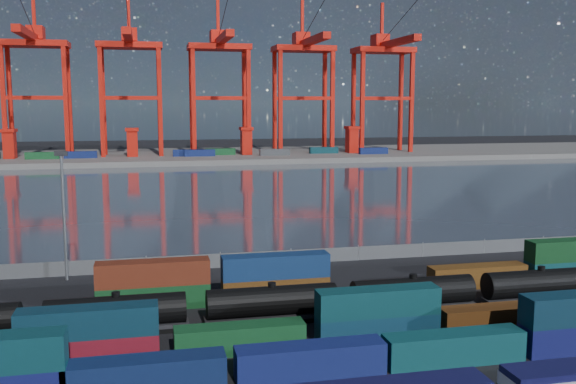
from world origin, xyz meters
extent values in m
plane|color=black|center=(0.00, 0.00, 0.00)|extent=(700.00, 700.00, 0.00)
plane|color=#303946|center=(0.00, 105.00, 0.01)|extent=(700.00, 700.00, 0.00)
cube|color=#514F4C|center=(0.00, 210.00, 1.00)|extent=(700.00, 70.00, 2.00)
cone|color=#1E2630|center=(-200.00, 1600.00, 260.00)|extent=(1100.00, 1100.00, 520.00)
cone|color=#1E2630|center=(200.00, 1600.00, 230.00)|extent=(1040.00, 1040.00, 460.00)
cone|color=#1E2630|center=(600.00, 1600.00, 190.00)|extent=(960.00, 960.00, 380.00)
cone|color=#1E2630|center=(950.00, 1600.00, 150.00)|extent=(840.00, 840.00, 300.00)
cube|color=#0F1F4C|center=(-20.07, -9.12, 1.36)|extent=(12.56, 2.55, 2.72)
cube|color=navy|center=(-6.70, -9.12, 1.36)|extent=(12.56, 2.55, 2.72)
cube|color=#0E444A|center=(6.21, -9.12, 1.36)|extent=(12.56, 2.55, 2.72)
cube|color=maroon|center=(-24.83, -2.72, 1.29)|extent=(11.87, 2.41, 2.57)
cube|color=#0B2B3C|center=(-24.83, -2.72, 3.86)|extent=(11.87, 2.41, 2.57)
cube|color=#134923|center=(-11.68, -2.72, 1.29)|extent=(11.87, 2.41, 2.57)
cube|color=#0D3047|center=(1.54, -2.72, 1.29)|extent=(11.87, 2.41, 2.57)
cube|color=#0C3B41|center=(1.54, -2.72, 3.86)|extent=(11.87, 2.41, 2.57)
cube|color=#582F11|center=(14.08, -2.72, 1.29)|extent=(11.87, 2.41, 2.57)
cube|color=#11421D|center=(-19.20, 11.98, 1.34)|extent=(12.36, 2.51, 2.68)
cube|color=maroon|center=(-19.20, 11.98, 4.02)|extent=(12.36, 2.51, 2.68)
cube|color=#593411|center=(-5.43, 11.98, 1.34)|extent=(12.36, 2.51, 2.68)
cube|color=navy|center=(-5.43, 11.98, 4.02)|extent=(12.36, 2.51, 2.68)
cube|color=brown|center=(20.02, 11.98, 1.34)|extent=(12.36, 2.51, 2.68)
cube|color=#0E444B|center=(33.31, 11.98, 1.34)|extent=(12.36, 2.51, 2.68)
cube|color=#11421C|center=(33.31, 11.98, 4.02)|extent=(12.36, 2.51, 2.68)
cylinder|color=black|center=(-22.84, 4.35, 2.38)|extent=(13.43, 3.00, 3.00)
cylinder|color=black|center=(-22.84, 4.35, 4.03)|extent=(0.83, 0.83, 0.52)
cube|color=black|center=(-22.84, 4.35, 0.72)|extent=(13.94, 2.07, 0.41)
cube|color=black|center=(-27.48, 4.35, 0.31)|extent=(2.58, 1.86, 0.62)
cube|color=black|center=(-18.19, 4.35, 0.31)|extent=(2.58, 1.86, 0.62)
cylinder|color=black|center=(-7.34, 4.35, 2.38)|extent=(13.43, 3.00, 3.00)
cylinder|color=black|center=(-7.34, 4.35, 4.03)|extent=(0.83, 0.83, 0.52)
cube|color=black|center=(-7.34, 4.35, 0.72)|extent=(13.94, 2.07, 0.41)
cube|color=black|center=(-11.98, 4.35, 0.31)|extent=(2.58, 1.86, 0.62)
cube|color=black|center=(-2.69, 4.35, 0.31)|extent=(2.58, 1.86, 0.62)
cylinder|color=black|center=(8.16, 4.35, 2.38)|extent=(13.43, 3.00, 3.00)
cylinder|color=black|center=(8.16, 4.35, 4.03)|extent=(0.83, 0.83, 0.52)
cube|color=black|center=(8.16, 4.35, 0.72)|extent=(13.94, 2.07, 0.41)
cube|color=black|center=(3.52, 4.35, 0.31)|extent=(2.58, 1.86, 0.62)
cube|color=black|center=(12.81, 4.35, 0.31)|extent=(2.58, 1.86, 0.62)
cylinder|color=black|center=(23.66, 4.35, 2.38)|extent=(13.43, 3.00, 3.00)
cylinder|color=black|center=(23.66, 4.35, 4.03)|extent=(0.83, 0.83, 0.52)
cube|color=black|center=(23.66, 4.35, 0.72)|extent=(13.94, 2.07, 0.41)
cube|color=black|center=(19.02, 4.35, 0.31)|extent=(2.58, 1.86, 0.62)
cube|color=black|center=(28.31, 4.35, 0.31)|extent=(2.58, 1.86, 0.62)
cube|color=#595B5E|center=(0.00, 28.00, 1.00)|extent=(160.00, 0.06, 2.00)
cylinder|color=slate|center=(-30.00, 28.00, 1.10)|extent=(0.12, 0.12, 2.20)
cylinder|color=slate|center=(-20.00, 28.00, 1.10)|extent=(0.12, 0.12, 2.20)
cylinder|color=slate|center=(-10.00, 28.00, 1.10)|extent=(0.12, 0.12, 2.20)
cylinder|color=slate|center=(0.00, 28.00, 1.10)|extent=(0.12, 0.12, 2.20)
cylinder|color=slate|center=(10.00, 28.00, 1.10)|extent=(0.12, 0.12, 2.20)
cylinder|color=slate|center=(20.00, 28.00, 1.10)|extent=(0.12, 0.12, 2.20)
cylinder|color=slate|center=(30.00, 28.00, 1.10)|extent=(0.12, 0.12, 2.20)
cylinder|color=slate|center=(40.00, 28.00, 1.10)|extent=(0.12, 0.12, 2.20)
cylinder|color=slate|center=(-30.00, 26.00, 8.00)|extent=(0.36, 0.36, 16.00)
cube|color=black|center=(-30.00, 26.00, 16.30)|extent=(1.60, 0.40, 0.60)
cube|color=red|center=(-71.00, 199.00, 22.49)|extent=(1.60, 1.60, 44.98)
cube|color=red|center=(-71.00, 211.00, 22.49)|extent=(1.60, 1.60, 44.98)
cube|color=red|center=(-49.00, 199.00, 22.49)|extent=(1.60, 1.60, 44.98)
cube|color=red|center=(-49.00, 211.00, 22.49)|extent=(1.60, 1.60, 44.98)
cube|color=red|center=(-60.00, 199.00, 24.74)|extent=(21.99, 1.40, 1.40)
cube|color=red|center=(-60.00, 211.00, 24.74)|extent=(21.99, 1.40, 1.40)
cube|color=red|center=(-60.00, 205.00, 44.98)|extent=(24.99, 13.99, 2.20)
cube|color=red|center=(-60.00, 193.00, 46.98)|extent=(3.00, 47.98, 2.50)
cube|color=red|center=(-60.00, 209.00, 49.48)|extent=(6.00, 8.00, 5.00)
cube|color=red|center=(-60.00, 207.00, 56.98)|extent=(1.20, 1.20, 15.99)
cylinder|color=black|center=(-60.00, 190.61, 53.98)|extent=(0.24, 41.14, 13.57)
cube|color=red|center=(-36.00, 199.00, 22.49)|extent=(1.60, 1.60, 44.98)
cube|color=red|center=(-36.00, 211.00, 22.49)|extent=(1.60, 1.60, 44.98)
cube|color=red|center=(-14.00, 199.00, 22.49)|extent=(1.60, 1.60, 44.98)
cube|color=red|center=(-14.00, 211.00, 22.49)|extent=(1.60, 1.60, 44.98)
cube|color=red|center=(-25.00, 199.00, 24.74)|extent=(21.99, 1.40, 1.40)
cube|color=red|center=(-25.00, 211.00, 24.74)|extent=(21.99, 1.40, 1.40)
cube|color=red|center=(-25.00, 205.00, 44.98)|extent=(24.99, 13.99, 2.20)
cube|color=red|center=(-25.00, 193.00, 46.98)|extent=(3.00, 47.98, 2.50)
cube|color=red|center=(-25.00, 209.00, 49.48)|extent=(6.00, 8.00, 5.00)
cube|color=red|center=(-25.00, 207.00, 56.98)|extent=(1.20, 1.20, 15.99)
cylinder|color=black|center=(-25.00, 190.61, 53.98)|extent=(0.24, 41.14, 13.57)
cube|color=red|center=(-1.00, 199.00, 22.49)|extent=(1.60, 1.60, 44.98)
cube|color=red|center=(-1.00, 211.00, 22.49)|extent=(1.60, 1.60, 44.98)
cube|color=red|center=(21.00, 199.00, 22.49)|extent=(1.60, 1.60, 44.98)
cube|color=red|center=(21.00, 211.00, 22.49)|extent=(1.60, 1.60, 44.98)
cube|color=red|center=(10.00, 199.00, 24.74)|extent=(21.99, 1.40, 1.40)
cube|color=red|center=(10.00, 211.00, 24.74)|extent=(21.99, 1.40, 1.40)
cube|color=red|center=(10.00, 205.00, 44.98)|extent=(24.99, 13.99, 2.20)
cube|color=red|center=(10.00, 193.00, 46.98)|extent=(3.00, 47.98, 2.50)
cube|color=red|center=(10.00, 209.00, 49.48)|extent=(6.00, 8.00, 5.00)
cube|color=red|center=(10.00, 207.00, 56.98)|extent=(1.20, 1.20, 15.99)
cylinder|color=black|center=(10.00, 190.61, 53.98)|extent=(0.24, 41.14, 13.57)
cube|color=red|center=(34.00, 199.00, 22.49)|extent=(1.60, 1.60, 44.98)
cube|color=red|center=(34.00, 211.00, 22.49)|extent=(1.60, 1.60, 44.98)
cube|color=red|center=(56.00, 199.00, 22.49)|extent=(1.60, 1.60, 44.98)
cube|color=red|center=(56.00, 211.00, 22.49)|extent=(1.60, 1.60, 44.98)
cube|color=red|center=(45.00, 199.00, 24.74)|extent=(21.99, 1.40, 1.40)
cube|color=red|center=(45.00, 211.00, 24.74)|extent=(21.99, 1.40, 1.40)
cube|color=red|center=(45.00, 205.00, 44.98)|extent=(24.99, 13.99, 2.20)
cube|color=red|center=(45.00, 193.00, 46.98)|extent=(3.00, 47.98, 2.50)
cube|color=red|center=(45.00, 209.00, 49.48)|extent=(6.00, 8.00, 5.00)
cube|color=red|center=(45.00, 207.00, 56.98)|extent=(1.20, 1.20, 15.99)
cylinder|color=black|center=(45.00, 190.61, 53.98)|extent=(0.24, 41.14, 13.57)
cube|color=red|center=(69.00, 199.00, 22.49)|extent=(1.60, 1.60, 44.98)
cube|color=red|center=(69.00, 211.00, 22.49)|extent=(1.60, 1.60, 44.98)
cube|color=red|center=(91.00, 199.00, 22.49)|extent=(1.60, 1.60, 44.98)
cube|color=red|center=(91.00, 211.00, 22.49)|extent=(1.60, 1.60, 44.98)
cube|color=red|center=(80.00, 199.00, 24.74)|extent=(21.99, 1.40, 1.40)
cube|color=red|center=(80.00, 211.00, 24.74)|extent=(21.99, 1.40, 1.40)
cube|color=red|center=(80.00, 205.00, 44.98)|extent=(24.99, 13.99, 2.20)
cube|color=red|center=(80.00, 193.00, 46.98)|extent=(3.00, 47.98, 2.50)
cube|color=red|center=(80.00, 209.00, 49.48)|extent=(6.00, 8.00, 5.00)
cube|color=red|center=(80.00, 207.00, 56.98)|extent=(1.20, 1.20, 15.99)
cylinder|color=black|center=(80.00, 190.61, 53.98)|extent=(0.24, 41.14, 13.57)
cube|color=navy|center=(0.66, 194.68, 3.30)|extent=(12.00, 2.44, 2.60)
cube|color=navy|center=(71.34, 190.93, 3.30)|extent=(12.00, 2.44, 2.60)
cube|color=navy|center=(-3.64, 196.08, 3.30)|extent=(12.00, 2.44, 2.60)
cube|color=#3F4244|center=(30.38, 192.70, 3.30)|extent=(12.00, 2.44, 2.60)
cube|color=#144C23|center=(-57.75, 194.20, 3.30)|extent=(12.00, 2.44, 2.60)
cube|color=navy|center=(-44.16, 195.53, 3.30)|extent=(12.00, 2.44, 2.60)
cube|color=#144C23|center=(9.34, 199.48, 3.30)|extent=(12.00, 2.44, 2.60)
cube|color=#0C3842|center=(52.41, 198.83, 3.30)|extent=(12.00, 2.44, 2.60)
cube|color=red|center=(-70.00, 200.00, 7.00)|extent=(4.00, 6.00, 10.00)
cube|color=red|center=(-70.00, 200.00, 12.50)|extent=(5.00, 7.00, 1.20)
cube|color=red|center=(-25.00, 200.00, 7.00)|extent=(4.00, 6.00, 10.00)
cube|color=red|center=(-25.00, 200.00, 12.50)|extent=(5.00, 7.00, 1.20)
cube|color=red|center=(20.00, 200.00, 7.00)|extent=(4.00, 6.00, 10.00)
cube|color=red|center=(20.00, 200.00, 12.50)|extent=(5.00, 7.00, 1.20)
cube|color=red|center=(65.00, 200.00, 7.00)|extent=(4.00, 6.00, 10.00)
cube|color=red|center=(65.00, 200.00, 12.50)|extent=(5.00, 7.00, 1.20)
camera|label=1|loc=(-19.43, -58.28, 22.46)|focal=40.00mm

